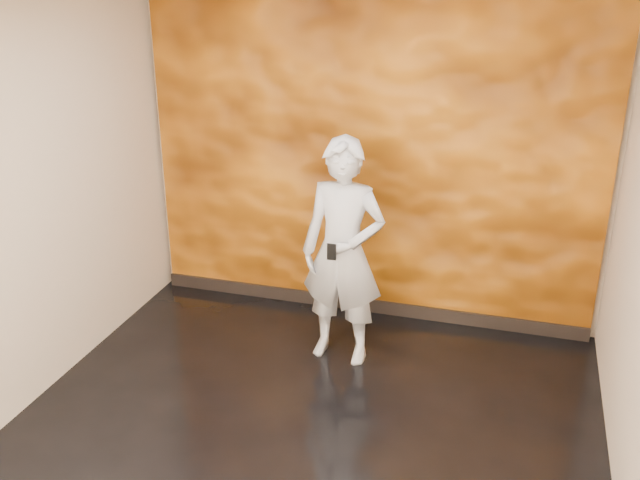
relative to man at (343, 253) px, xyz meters
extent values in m
cube|color=black|center=(0.00, -1.12, -0.91)|extent=(4.00, 4.00, 0.01)
cube|color=beige|center=(0.00, 0.88, 0.50)|extent=(4.00, 0.02, 2.80)
cube|color=beige|center=(0.00, -3.12, 0.50)|extent=(4.00, 0.02, 2.80)
cube|color=beige|center=(-2.00, -1.12, 0.50)|extent=(0.02, 4.00, 2.80)
cube|color=white|center=(0.00, -1.12, 1.90)|extent=(4.00, 4.00, 0.01)
cube|color=orange|center=(0.00, 0.84, 0.48)|extent=(3.90, 0.06, 2.75)
cube|color=black|center=(0.00, 0.80, -0.84)|extent=(3.90, 0.04, 0.12)
imported|color=#8F949E|center=(0.00, 0.00, 0.00)|extent=(0.69, 0.48, 1.81)
cube|color=black|center=(-0.02, -0.27, 0.11)|extent=(0.07, 0.02, 0.13)
camera|label=1|loc=(1.27, -4.89, 2.15)|focal=40.00mm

